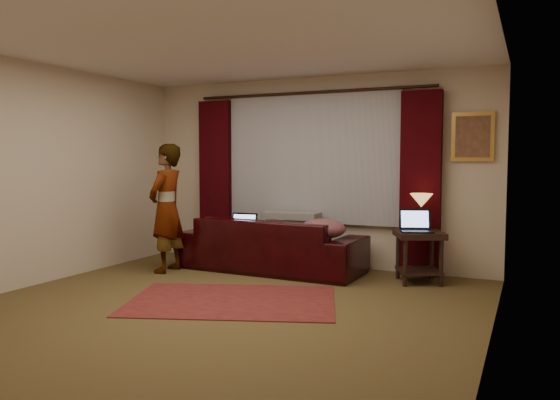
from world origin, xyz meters
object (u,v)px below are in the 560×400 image
object	(u,v)px
end_table	(419,257)
sofa	(272,234)
laptop_sofa	(240,224)
person	(167,208)
laptop_table	(417,221)
tiffany_lamp	(421,212)

from	to	relation	value
end_table	sofa	bearing A→B (deg)	-177.41
laptop_sofa	end_table	world-z (taller)	laptop_sofa
sofa	person	world-z (taller)	person
laptop_sofa	laptop_table	world-z (taller)	laptop_table
laptop_sofa	tiffany_lamp	size ratio (longest dim) A/B	0.89
laptop_table	person	distance (m)	3.18
tiffany_lamp	person	world-z (taller)	person
end_table	tiffany_lamp	distance (m)	0.56
sofa	end_table	world-z (taller)	sofa
person	laptop_table	bearing A→B (deg)	97.85
tiffany_lamp	person	xyz separation A→B (m)	(-3.12, -0.89, -0.00)
sofa	laptop_sofa	world-z (taller)	sofa
laptop_table	sofa	bearing A→B (deg)	159.91
laptop_table	person	world-z (taller)	person
sofa	laptop_sofa	xyz separation A→B (m)	(-0.38, -0.17, 0.13)
sofa	tiffany_lamp	size ratio (longest dim) A/B	5.51
end_table	person	size ratio (longest dim) A/B	0.37
sofa	person	xyz separation A→B (m)	(-1.22, -0.64, 0.35)
end_table	person	world-z (taller)	person
laptop_sofa	person	bearing A→B (deg)	-155.90
laptop_sofa	tiffany_lamp	xyz separation A→B (m)	(2.27, 0.43, 0.22)
tiffany_lamp	sofa	bearing A→B (deg)	-172.48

